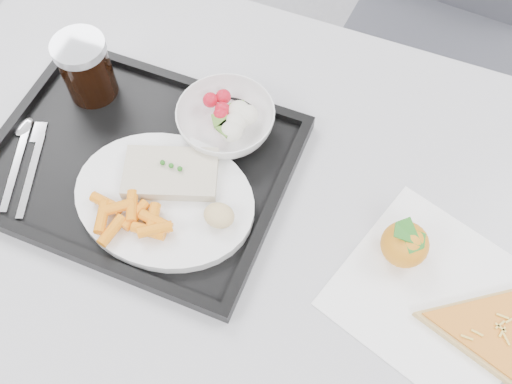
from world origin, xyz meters
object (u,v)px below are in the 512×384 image
at_px(dinner_plate, 165,199).
at_px(pizza_slice, 484,329).
at_px(tangerine, 405,244).
at_px(table, 255,226).
at_px(chair, 442,7).
at_px(salad_bowl, 226,121).
at_px(tray, 139,165).
at_px(cola_glass, 86,67).

height_order(dinner_plate, pizza_slice, dinner_plate).
bearing_deg(tangerine, pizza_slice, -27.01).
bearing_deg(table, pizza_slice, -9.80).
height_order(chair, dinner_plate, chair).
bearing_deg(pizza_slice, salad_bowl, 159.58).
bearing_deg(tray, salad_bowl, 46.96).
xyz_separation_m(tray, salad_bowl, (0.10, 0.11, 0.03)).
bearing_deg(table, cola_glass, 163.77).
distance_m(tray, tangerine, 0.41).
distance_m(chair, tray, 0.88).
relative_size(salad_bowl, pizza_slice, 0.71).
relative_size(table, dinner_plate, 4.44).
relative_size(table, tray, 2.67).
xyz_separation_m(table, pizza_slice, (0.35, -0.06, 0.08)).
distance_m(salad_bowl, pizza_slice, 0.47).
bearing_deg(tangerine, chair, 93.90).
relative_size(chair, cola_glass, 8.61).
bearing_deg(table, tangerine, 1.59).
distance_m(tray, cola_glass, 0.18).
bearing_deg(dinner_plate, chair, 70.36).
distance_m(chair, pizza_slice, 0.88).
distance_m(table, chair, 0.80).
bearing_deg(cola_glass, salad_bowl, 2.31).
bearing_deg(cola_glass, table, -16.23).
distance_m(cola_glass, tangerine, 0.55).
height_order(chair, cola_glass, chair).
height_order(chair, tangerine, chair).
xyz_separation_m(tray, pizza_slice, (0.54, -0.06, 0.00)).
distance_m(chair, dinner_plate, 0.90).
bearing_deg(pizza_slice, chair, 102.49).
distance_m(table, pizza_slice, 0.37).
bearing_deg(dinner_plate, tangerine, 9.24).
relative_size(tangerine, pizza_slice, 0.39).
relative_size(tray, pizza_slice, 2.10).
xyz_separation_m(chair, cola_glass, (-0.49, -0.67, 0.28)).
distance_m(table, dinner_plate, 0.16).
height_order(table, tangerine, tangerine).
distance_m(table, tangerine, 0.24).
xyz_separation_m(table, cola_glass, (-0.32, 0.09, 0.14)).
xyz_separation_m(tray, dinner_plate, (0.07, -0.05, 0.02)).
xyz_separation_m(tangerine, pizza_slice, (0.13, -0.07, -0.02)).
distance_m(table, cola_glass, 0.37).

